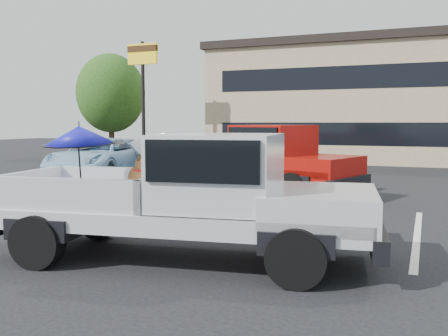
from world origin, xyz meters
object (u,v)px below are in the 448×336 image
at_px(motel_sign, 143,69).
at_px(silver_pickup, 203,190).
at_px(tree_left, 111,93).
at_px(red_pickup, 268,157).
at_px(silver_sedan, 185,154).
at_px(blue_suv, 100,157).

relative_size(motel_sign, silver_pickup, 1.01).
xyz_separation_m(tree_left, silver_pickup, (14.10, -17.92, -2.68)).
xyz_separation_m(silver_pickup, red_pickup, (-1.13, 6.86, 0.03)).
distance_m(motel_sign, tree_left, 5.08).
distance_m(motel_sign, red_pickup, 12.58).
bearing_deg(motel_sign, tree_left, 143.13).
bearing_deg(red_pickup, silver_sedan, 156.91).
xyz_separation_m(silver_pickup, blue_suv, (-8.44, 9.03, -0.32)).
bearing_deg(silver_pickup, silver_sedan, 109.26).
relative_size(silver_pickup, silver_sedan, 1.18).
bearing_deg(red_pickup, silver_pickup, -62.63).
height_order(motel_sign, silver_pickup, motel_sign).
xyz_separation_m(motel_sign, tree_left, (-4.00, 3.00, -0.92)).
bearing_deg(tree_left, silver_pickup, -51.81).
relative_size(silver_pickup, red_pickup, 0.93).
xyz_separation_m(tree_left, red_pickup, (12.97, -11.06, -2.65)).
bearing_deg(red_pickup, blue_suv, -178.44).
distance_m(red_pickup, blue_suv, 7.64).
distance_m(motel_sign, silver_pickup, 18.37).
height_order(tree_left, silver_pickup, tree_left).
height_order(motel_sign, blue_suv, motel_sign).
height_order(tree_left, silver_sedan, tree_left).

